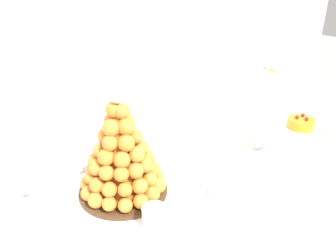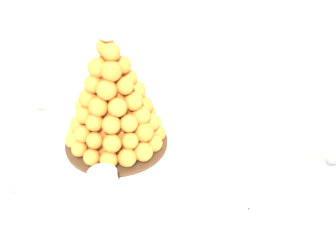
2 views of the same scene
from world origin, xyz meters
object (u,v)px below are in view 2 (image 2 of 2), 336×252
object	(u,v)px
dessert_cup_mid_left	(103,183)
dessert_cup_centre	(209,182)
wine_glass	(28,83)
croquembouche	(114,102)
serving_tray	(108,155)

from	to	relation	value
dessert_cup_mid_left	dessert_cup_centre	xyz separation A→B (m)	(0.21, -0.00, -0.00)
dessert_cup_centre	wine_glass	xyz separation A→B (m)	(-0.39, 0.26, 0.08)
croquembouche	dessert_cup_centre	size ratio (longest dim) A/B	5.62
wine_glass	dessert_cup_mid_left	bearing A→B (deg)	-54.09
croquembouche	wine_glass	xyz separation A→B (m)	(-0.20, 0.10, -0.01)
serving_tray	dessert_cup_centre	world-z (taller)	dessert_cup_centre
dessert_cup_centre	croquembouche	bearing A→B (deg)	140.55
croquembouche	dessert_cup_centre	distance (m)	0.26
serving_tray	wine_glass	xyz separation A→B (m)	(-0.18, 0.14, 0.10)
wine_glass	serving_tray	bearing A→B (deg)	-37.30
dessert_cup_mid_left	dessert_cup_centre	world-z (taller)	dessert_cup_mid_left
croquembouche	dessert_cup_mid_left	size ratio (longest dim) A/B	4.94
serving_tray	wine_glass	world-z (taller)	wine_glass
dessert_cup_mid_left	wine_glass	world-z (taller)	wine_glass
croquembouche	dessert_cup_mid_left	world-z (taller)	croquembouche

